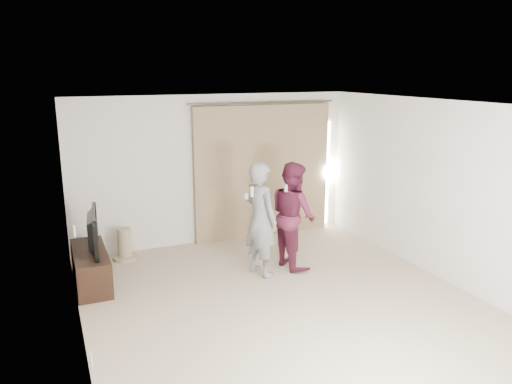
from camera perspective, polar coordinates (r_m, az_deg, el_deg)
floor at (r=6.77m, az=3.08°, el=-12.53°), size 5.50×5.50×0.00m
wall_back at (r=8.78m, az=-4.74°, el=2.59°), size 5.00×0.04×2.60m
wall_left at (r=5.70m, az=-20.02°, el=-4.43°), size 0.04×5.50×2.60m
ceiling at (r=6.08m, az=3.40°, el=10.00°), size 5.00×5.50×0.01m
curtain at (r=9.06m, az=0.90°, el=2.37°), size 2.80×0.11×2.46m
tv_console at (r=7.58m, az=-18.36°, el=-8.19°), size 0.45×1.31×0.50m
tv at (r=7.40m, az=-18.68°, el=-4.28°), size 0.23×1.02×0.58m
scratching_post at (r=8.38m, az=-14.77°, el=-6.10°), size 0.40×0.40×0.53m
person_man at (r=7.36m, az=0.52°, el=-3.13°), size 0.58×0.72×1.72m
person_woman at (r=7.71m, az=4.24°, el=-2.61°), size 0.68×0.85×1.65m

